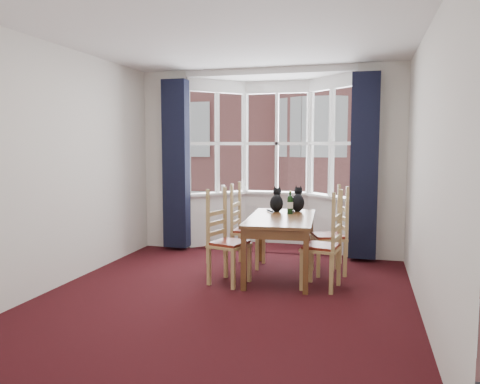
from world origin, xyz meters
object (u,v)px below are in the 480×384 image
(wine_bottle, at_px, (290,204))
(candle_short, at_px, (232,190))
(cat_left, at_px, (277,202))
(chair_left_far, at_px, (242,231))
(chair_right_near, at_px, (329,249))
(candle_tall, at_px, (223,189))
(cat_right, at_px, (298,201))
(chair_right_far, at_px, (335,237))
(chair_left_near, at_px, (223,244))
(dining_table, at_px, (281,224))

(wine_bottle, xyz_separation_m, candle_short, (-1.18, 1.31, 0.03))
(cat_left, bearing_deg, chair_left_far, -168.40)
(chair_right_near, xyz_separation_m, candle_tall, (-1.88, 1.99, 0.46))
(cat_right, bearing_deg, chair_left_far, -164.58)
(candle_short, bearing_deg, chair_right_far, -36.75)
(chair_right_far, bearing_deg, chair_left_near, -149.37)
(chair_right_near, distance_m, wine_bottle, 1.00)
(candle_tall, xyz_separation_m, candle_short, (0.13, 0.03, -0.01))
(chair_right_near, relative_size, candle_short, 9.12)
(chair_left_far, xyz_separation_m, wine_bottle, (0.67, -0.06, 0.41))
(chair_right_near, bearing_deg, chair_left_far, 147.81)
(cat_left, bearing_deg, candle_tall, 134.50)
(chair_left_near, xyz_separation_m, chair_right_far, (1.28, 0.76, 0.00))
(cat_right, xyz_separation_m, candle_tall, (-1.38, 1.02, 0.05))
(chair_left_near, xyz_separation_m, cat_left, (0.48, 0.93, 0.41))
(chair_left_near, bearing_deg, cat_left, 62.76)
(chair_left_far, height_order, cat_right, cat_right)
(cat_right, relative_size, candle_short, 3.52)
(dining_table, distance_m, candle_tall, 2.03)
(chair_left_near, relative_size, chair_right_far, 1.00)
(cat_left, distance_m, candle_tall, 1.57)
(candle_tall, distance_m, candle_short, 0.14)
(chair_left_far, xyz_separation_m, chair_right_far, (1.26, -0.08, 0.00))
(dining_table, distance_m, candle_short, 1.97)
(chair_left_far, distance_m, candle_tall, 1.45)
(chair_right_far, bearing_deg, cat_left, 168.06)
(chair_left_far, xyz_separation_m, cat_right, (0.73, 0.20, 0.41))
(chair_right_near, relative_size, cat_right, 2.59)
(dining_table, relative_size, cat_left, 4.45)
(dining_table, distance_m, wine_bottle, 0.37)
(chair_left_near, height_order, cat_right, cat_right)
(chair_right_near, height_order, chair_right_far, same)
(chair_right_near, xyz_separation_m, chair_right_far, (0.03, 0.70, 0.00))
(chair_left_far, bearing_deg, chair_right_far, -3.41)
(chair_left_far, xyz_separation_m, cat_left, (0.46, 0.09, 0.41))
(cat_left, bearing_deg, wine_bottle, -37.05)
(candle_tall, relative_size, candle_short, 1.25)
(wine_bottle, bearing_deg, chair_right_near, -51.69)
(cat_right, bearing_deg, candle_tall, 143.55)
(chair_left_far, xyz_separation_m, chair_right_near, (1.23, -0.78, 0.00))
(wine_bottle, bearing_deg, candle_short, 131.95)
(cat_right, height_order, candle_tall, cat_right)
(dining_table, bearing_deg, cat_left, 107.47)
(candle_tall, bearing_deg, chair_right_near, -46.74)
(chair_right_near, bearing_deg, cat_left, 131.58)
(chair_left_near, bearing_deg, chair_right_far, 30.63)
(chair_left_far, height_order, candle_tall, candle_tall)
(chair_left_near, height_order, candle_short, candle_short)
(chair_left_far, distance_m, cat_left, 0.62)
(dining_table, xyz_separation_m, candle_short, (-1.11, 1.61, 0.25))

